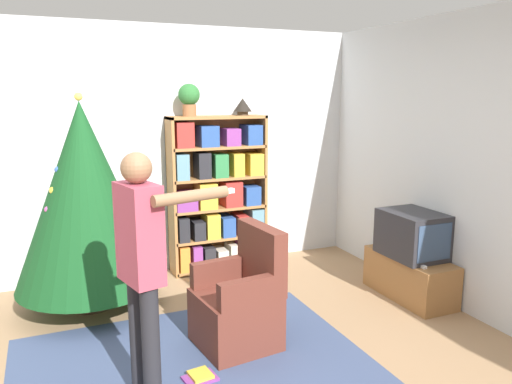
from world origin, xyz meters
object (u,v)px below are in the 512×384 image
(table_lamp, at_px, (243,106))
(armchair, at_px, (240,304))
(television, at_px, (412,234))
(bookshelf, at_px, (218,197))
(standing_person, at_px, (142,260))
(potted_plant, at_px, (189,97))
(christmas_tree, at_px, (85,196))

(table_lamp, bearing_deg, armchair, -112.44)
(armchair, bearing_deg, television, 89.92)
(television, relative_size, armchair, 0.63)
(bookshelf, distance_m, standing_person, 2.45)
(bookshelf, bearing_deg, potted_plant, 178.26)
(christmas_tree, relative_size, potted_plant, 5.82)
(bookshelf, relative_size, potted_plant, 5.09)
(standing_person, bearing_deg, table_lamp, 130.70)
(christmas_tree, bearing_deg, armchair, -49.52)
(standing_person, distance_m, potted_plant, 2.51)
(standing_person, xyz_separation_m, potted_plant, (0.91, 2.14, 0.93))
(christmas_tree, bearing_deg, bookshelf, 20.42)
(christmas_tree, xyz_separation_m, armchair, (0.99, -1.16, -0.71))
(christmas_tree, xyz_separation_m, potted_plant, (1.10, 0.53, 0.84))
(bookshelf, relative_size, television, 2.87)
(potted_plant, bearing_deg, bookshelf, -1.74)
(armchair, relative_size, potted_plant, 2.80)
(table_lamp, bearing_deg, standing_person, -124.97)
(armchair, bearing_deg, bookshelf, 160.00)
(armchair, xyz_separation_m, table_lamp, (0.70, 1.69, 1.45))
(bookshelf, xyz_separation_m, television, (1.41, -1.47, -0.19))
(television, height_order, table_lamp, table_lamp)
(potted_plant, xyz_separation_m, table_lamp, (0.59, 0.00, -0.09))
(standing_person, bearing_deg, potted_plant, 142.59)
(bookshelf, height_order, armchair, bookshelf)
(bookshelf, bearing_deg, television, -46.29)
(television, height_order, christmas_tree, christmas_tree)
(television, distance_m, armchair, 1.84)
(standing_person, bearing_deg, television, 89.95)
(armchair, xyz_separation_m, potted_plant, (0.11, 1.69, 1.54))
(television, bearing_deg, bookshelf, 133.71)
(armchair, height_order, table_lamp, table_lamp)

